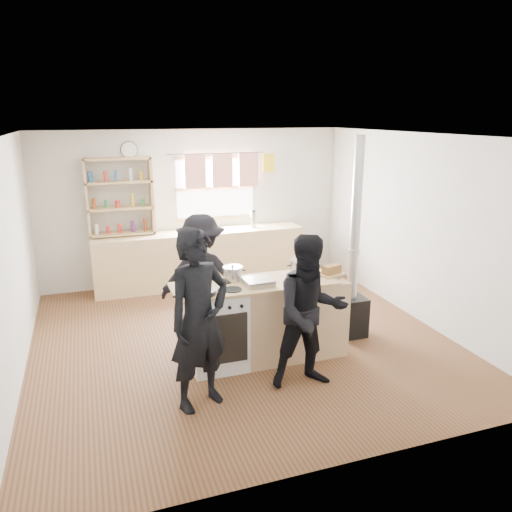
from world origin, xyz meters
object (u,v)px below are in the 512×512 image
object	(u,v)px
skillet_greens	(203,292)
person_near_left	(199,320)
person_near_right	(311,312)
thermos	(253,219)
stockpot_counter	(301,267)
flue_heater	(352,287)
stockpot_stove	(233,273)
roast_tray	(258,282)
cooking_island	(267,320)
person_far	(202,277)
bread_board	(331,271)

from	to	relation	value
skillet_greens	person_near_left	distance (m)	0.57
skillet_greens	person_near_right	xyz separation A→B (m)	(0.98, -0.54, -0.15)
thermos	stockpot_counter	world-z (taller)	thermos
skillet_greens	flue_heater	world-z (taller)	flue_heater
stockpot_stove	stockpot_counter	xyz separation A→B (m)	(0.81, -0.04, 0.01)
stockpot_stove	person_near_left	world-z (taller)	person_near_left
person_near_right	roast_tray	bearing A→B (deg)	123.18
roast_tray	thermos	bearing A→B (deg)	72.38
skillet_greens	person_near_right	world-z (taller)	person_near_right
stockpot_stove	stockpot_counter	size ratio (longest dim) A/B	0.83
cooking_island	person_near_right	size ratio (longest dim) A/B	1.22
person_near_left	cooking_island	bearing A→B (deg)	14.76
roast_tray	person_far	world-z (taller)	person_far
stockpot_counter	person_far	bearing A→B (deg)	145.15
skillet_greens	stockpot_stove	xyz separation A→B (m)	(0.42, 0.33, 0.05)
skillet_greens	roast_tray	bearing A→B (deg)	8.54
stockpot_counter	person_near_right	xyz separation A→B (m)	(-0.25, -0.83, -0.22)
cooking_island	person_near_right	distance (m)	0.81
bread_board	person_near_right	bearing A→B (deg)	-130.34
cooking_island	skillet_greens	xyz separation A→B (m)	(-0.77, -0.17, 0.49)
stockpot_stove	stockpot_counter	world-z (taller)	stockpot_counter
bread_board	flue_heater	xyz separation A→B (m)	(0.44, 0.26, -0.33)
bread_board	person_far	world-z (taller)	person_far
stockpot_stove	person_near_right	world-z (taller)	person_near_right
roast_tray	person_far	distance (m)	1.02
bread_board	stockpot_counter	bearing A→B (deg)	155.26
stockpot_stove	person_far	world-z (taller)	person_far
thermos	stockpot_counter	size ratio (longest dim) A/B	1.01
person_near_left	person_near_right	distance (m)	1.15
flue_heater	bread_board	bearing A→B (deg)	-149.28
roast_tray	bread_board	xyz separation A→B (m)	(0.92, 0.05, 0.01)
person_near_right	person_near_left	bearing A→B (deg)	-174.96
thermos	stockpot_stove	world-z (taller)	thermos
skillet_greens	person_far	xyz separation A→B (m)	(0.22, 1.00, -0.17)
cooking_island	skillet_greens	distance (m)	0.93
stockpot_stove	person_near_right	size ratio (longest dim) A/B	0.14
cooking_island	roast_tray	distance (m)	0.52
skillet_greens	person_near_left	size ratio (longest dim) A/B	0.18
roast_tray	bread_board	distance (m)	0.92
roast_tray	person_far	xyz separation A→B (m)	(-0.43, 0.91, -0.18)
flue_heater	cooking_island	bearing A→B (deg)	-169.48
roast_tray	person_near_right	size ratio (longest dim) A/B	0.20
stockpot_stove	flue_heater	world-z (taller)	flue_heater
person_far	person_near_left	bearing A→B (deg)	89.99
stockpot_counter	roast_tray	bearing A→B (deg)	-161.97
cooking_island	stockpot_stove	bearing A→B (deg)	155.39
roast_tray	flue_heater	xyz separation A→B (m)	(1.35, 0.30, -0.32)
skillet_greens	roast_tray	distance (m)	0.65
cooking_island	person_near_right	world-z (taller)	person_near_right
flue_heater	person_far	xyz separation A→B (m)	(-1.78, 0.60, 0.14)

